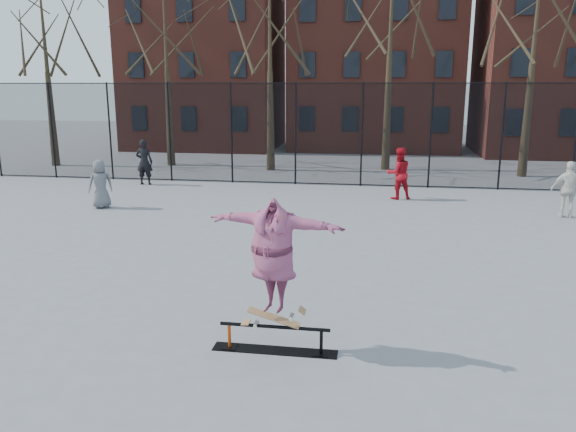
% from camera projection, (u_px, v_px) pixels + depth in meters
% --- Properties ---
extents(ground, '(100.00, 100.00, 0.00)m').
position_uv_depth(ground, '(268.00, 312.00, 9.84)').
color(ground, slate).
extents(skate_rail, '(1.88, 0.29, 0.41)m').
position_uv_depth(skate_rail, '(275.00, 341.00, 8.36)').
color(skate_rail, black).
rests_on(skate_rail, ground).
extents(skateboard, '(0.86, 0.21, 0.10)m').
position_uv_depth(skateboard, '(274.00, 322.00, 8.29)').
color(skateboard, '#A26740').
rests_on(skateboard, skate_rail).
extents(skater, '(2.14, 0.98, 1.68)m').
position_uv_depth(skater, '(273.00, 264.00, 8.09)').
color(skater, '#483D9A').
rests_on(skater, skateboard).
extents(bystander_grey, '(0.91, 0.86, 1.57)m').
position_uv_depth(bystander_grey, '(100.00, 184.00, 18.03)').
color(bystander_grey, '#5D5E61').
rests_on(bystander_grey, ground).
extents(bystander_black, '(0.69, 0.48, 1.80)m').
position_uv_depth(bystander_black, '(144.00, 162.00, 22.30)').
color(bystander_black, black).
rests_on(bystander_black, ground).
extents(bystander_red, '(1.04, 0.92, 1.79)m').
position_uv_depth(bystander_red, '(399.00, 173.00, 19.45)').
color(bystander_red, '#AE0F19').
rests_on(bystander_red, ground).
extents(bystander_white, '(1.04, 0.53, 1.70)m').
position_uv_depth(bystander_white, '(569.00, 190.00, 16.70)').
color(bystander_white, silver).
rests_on(bystander_white, ground).
extents(fence, '(34.03, 0.07, 4.00)m').
position_uv_depth(fence, '(331.00, 133.00, 21.88)').
color(fence, black).
rests_on(fence, ground).
extents(tree_row, '(33.66, 7.46, 10.67)m').
position_uv_depth(tree_row, '(335.00, 4.00, 24.71)').
color(tree_row, black).
rests_on(tree_row, ground).
extents(rowhouses, '(29.00, 7.00, 13.00)m').
position_uv_depth(rowhouses, '(362.00, 48.00, 33.37)').
color(rowhouses, maroon).
rests_on(rowhouses, ground).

